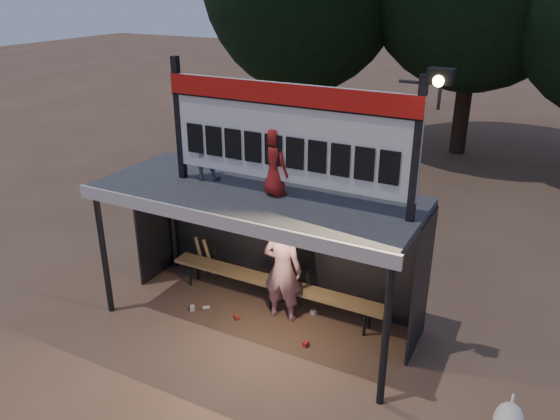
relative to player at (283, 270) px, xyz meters
The scene contains 9 objects.
ground 1.00m from the player, 136.15° to the right, with size 80.00×80.00×0.00m, color brown.
player is the anchor object (origin of this frame).
child_a 2.32m from the player, behind, with size 0.49×0.38×1.01m, color slate.
child_b 1.94m from the player, 86.75° to the right, with size 0.50×0.32×1.02m, color maroon.
dugout_shelter 0.99m from the player, behind, with size 5.10×2.08×2.32m.
scoreboard_assembly 2.45m from the player, 49.89° to the right, with size 4.10×0.27×1.99m.
bench 0.62m from the player, 139.70° to the left, with size 4.00×0.35×0.48m.
bats 1.97m from the player, 164.00° to the left, with size 0.47×0.33×0.84m.
litter 0.98m from the player, 154.12° to the right, with size 2.25×1.09×0.08m.
Camera 1 is at (3.88, -6.63, 5.25)m, focal length 35.00 mm.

